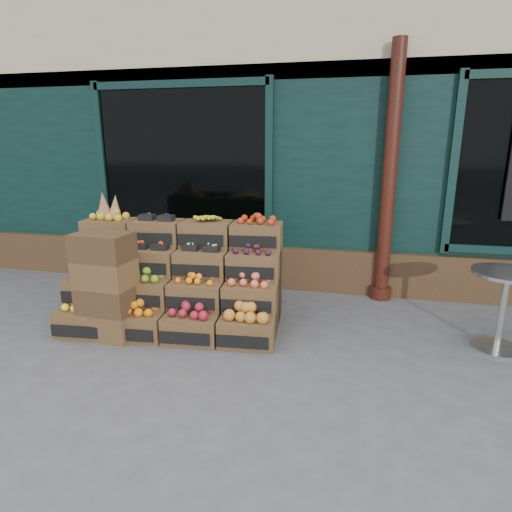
# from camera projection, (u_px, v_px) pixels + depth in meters

# --- Properties ---
(ground) EXTENTS (60.00, 60.00, 0.00)m
(ground) POSITION_uv_depth(u_px,v_px,m) (260.00, 362.00, 4.07)
(ground) COLOR #4C4C4F
(ground) RESTS_ON ground
(shop_facade) EXTENTS (12.00, 6.24, 4.80)m
(shop_facade) POSITION_uv_depth(u_px,v_px,m) (317.00, 122.00, 8.27)
(shop_facade) COLOR black
(shop_facade) RESTS_ON ground
(crate_display) EXTENTS (2.43, 1.34, 1.47)m
(crate_display) POSITION_uv_depth(u_px,v_px,m) (177.00, 284.00, 4.90)
(crate_display) COLOR brown
(crate_display) RESTS_ON ground
(spare_crates) EXTENTS (0.59, 0.43, 1.13)m
(spare_crates) POSITION_uv_depth(u_px,v_px,m) (106.00, 286.00, 4.47)
(spare_crates) COLOR brown
(spare_crates) RESTS_ON ground
(bistro_table) EXTENTS (0.65, 0.65, 0.82)m
(bistro_table) POSITION_uv_depth(u_px,v_px,m) (503.00, 302.00, 4.18)
(bistro_table) COLOR silver
(bistro_table) RESTS_ON ground
(shopkeeper) EXTENTS (0.77, 0.56, 1.99)m
(shopkeeper) POSITION_uv_depth(u_px,v_px,m) (187.00, 209.00, 6.85)
(shopkeeper) COLOR #1B6029
(shopkeeper) RESTS_ON ground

